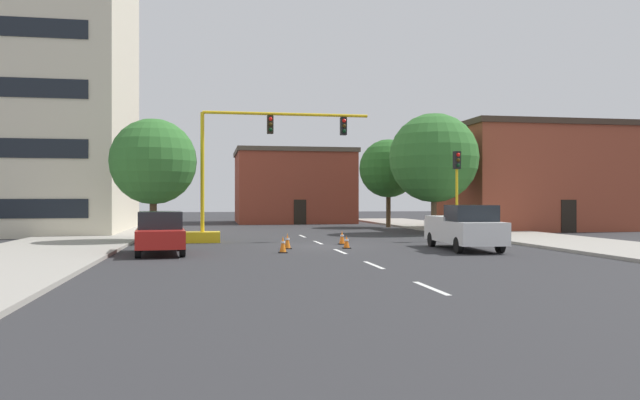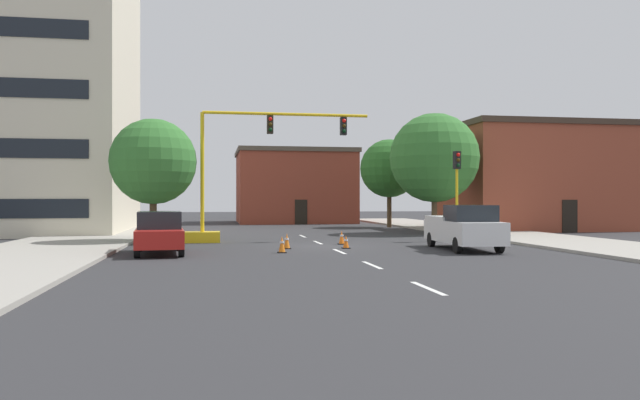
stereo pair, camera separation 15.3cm
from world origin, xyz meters
The scene contains 22 objects.
ground_plane centered at (0.00, 0.00, 0.00)m, with size 160.00×160.00×0.00m, color #2D2D30.
sidewalk_left centered at (-12.33, 8.00, 0.07)m, with size 6.00×56.00×0.14m, color #9E998E.
sidewalk_right centered at (12.33, 8.00, 0.07)m, with size 6.00×56.00×0.14m, color #9E998E.
lane_stripe_seg_0 centered at (0.00, -14.00, 0.00)m, with size 0.16×2.40×0.01m, color silver.
lane_stripe_seg_1 centered at (0.00, -8.50, 0.00)m, with size 0.16×2.40×0.01m, color silver.
lane_stripe_seg_2 centered at (0.00, -3.00, 0.00)m, with size 0.16×2.40×0.01m, color silver.
lane_stripe_seg_3 centered at (0.00, 2.50, 0.00)m, with size 0.16×2.40×0.01m, color silver.
lane_stripe_seg_4 centered at (0.00, 8.00, 0.00)m, with size 0.16×2.40×0.01m, color silver.
building_tall_left centered at (-18.17, 15.13, 10.39)m, with size 14.59×14.21×20.76m.
building_brick_center centered at (2.32, 29.94, 3.46)m, with size 10.99×10.00×6.90m.
building_row_right centered at (18.19, 13.13, 3.86)m, with size 12.63×8.74×7.70m.
traffic_signal_gantry centered at (-4.61, 3.65, 2.28)m, with size 9.69×1.20×6.83m.
traffic_light_pole_right centered at (7.50, 2.29, 3.53)m, with size 0.32×0.47×4.80m.
tree_left_near centered at (-8.33, 3.46, 4.14)m, with size 4.36×4.36×6.33m.
tree_right_far centered at (8.44, 18.33, 4.67)m, with size 4.62×4.62×6.99m.
tree_right_mid centered at (8.83, 9.29, 4.92)m, with size 5.79×5.79×7.82m.
pickup_truck_white centered at (5.60, -3.08, 0.97)m, with size 2.30×5.50×1.99m.
sedan_red_near_left centered at (-7.49, -2.93, 0.89)m, with size 2.21×4.64×1.74m.
traffic_cone_roadside_a centered at (0.62, -1.47, 0.29)m, with size 0.36×0.36×0.59m.
traffic_cone_roadside_b centered at (-2.50, -3.24, 0.34)m, with size 0.36×0.36×0.70m.
traffic_cone_roadside_c centered at (0.95, 1.04, 0.33)m, with size 0.36×0.36×0.68m.
traffic_cone_roadside_d centered at (-2.05, -1.23, 0.34)m, with size 0.36×0.36×0.70m.
Camera 2 is at (-5.31, -28.76, 2.24)m, focal length 34.54 mm.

